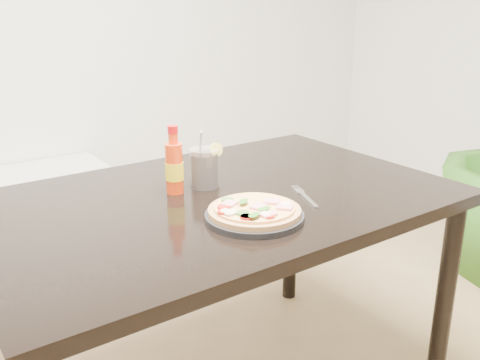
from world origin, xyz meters
TOP-DOWN VIEW (x-y plane):
  - dining_table at (-0.26, 0.66)m, footprint 1.40×0.90m
  - plate at (-0.28, 0.44)m, footprint 0.26×0.26m
  - pizza at (-0.28, 0.44)m, footprint 0.25×0.25m
  - hot_sauce_bottle at (-0.35, 0.75)m, footprint 0.07×0.07m
  - cola_cup at (-0.25, 0.74)m, footprint 0.10×0.09m
  - fork at (-0.05, 0.50)m, footprint 0.08×0.18m

SIDE VIEW (x-z plane):
  - dining_table at x=-0.26m, z-range 0.29..1.04m
  - fork at x=-0.05m, z-range 0.75..0.76m
  - plate at x=-0.28m, z-range 0.75..0.77m
  - pizza at x=-0.28m, z-range 0.76..0.79m
  - cola_cup at x=-0.25m, z-range 0.72..0.90m
  - hot_sauce_bottle at x=-0.35m, z-range 0.73..0.94m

